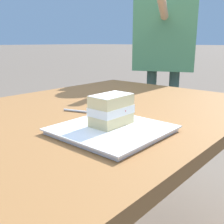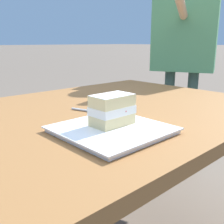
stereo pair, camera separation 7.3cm
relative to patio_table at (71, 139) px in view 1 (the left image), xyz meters
The scene contains 5 objects.
patio_table is the anchor object (origin of this frame).
dessert_plate 0.25m from the patio_table, 79.61° to the left, with size 0.28×0.28×0.02m.
cake_slice 0.26m from the patio_table, 83.25° to the left, with size 0.12×0.08×0.09m.
dessert_fork 0.11m from the patio_table, 159.62° to the left, with size 0.07×0.17×0.01m.
diner_person 1.19m from the patio_table, 165.51° to the right, with size 0.58×0.45×1.51m.
Camera 1 is at (0.58, 0.69, 0.96)m, focal length 42.91 mm.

